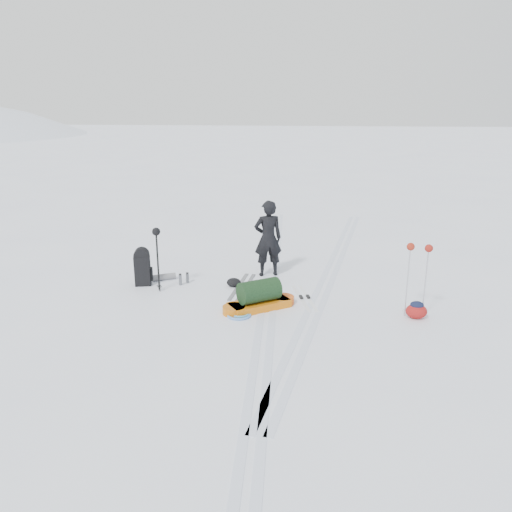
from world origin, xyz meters
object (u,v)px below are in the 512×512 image
Objects in this scene: pulk_sled at (259,298)px; expedition_rucksack at (145,267)px; ski_poles_black at (157,239)px; skier at (268,238)px.

pulk_sled is 3.13m from expedition_rucksack.
ski_poles_black is at bearing 127.51° from pulk_sled.
skier is 1.28× the size of ski_poles_black.
skier reaches higher than pulk_sled.
expedition_rucksack is (-2.92, 1.12, 0.18)m from pulk_sled.
pulk_sled is (0.07, -2.20, -0.72)m from skier.
skier is at bearing 37.26° from ski_poles_black.
expedition_rucksack reaches higher than pulk_sled.
ski_poles_black reaches higher than pulk_sled.
skier is 2.08× the size of expedition_rucksack.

